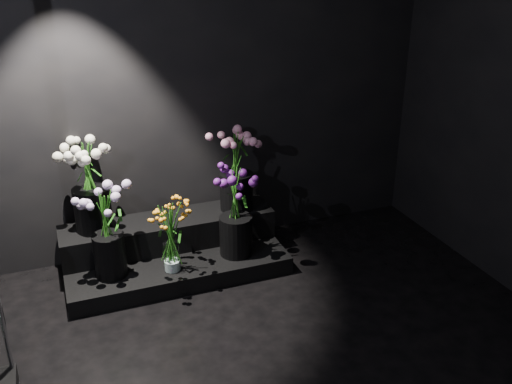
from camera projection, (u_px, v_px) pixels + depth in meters
wall_back at (183, 78)px, 4.28m from camera, size 4.00×0.00×4.00m
display_riser at (173, 248)px, 4.44m from camera, size 1.65×0.73×0.37m
bouquet_orange_bells at (170, 236)px, 4.06m from camera, size 0.26×0.26×0.55m
bouquet_lilac at (107, 226)px, 3.96m from camera, size 0.45×0.45×0.66m
bouquet_purple at (236, 210)px, 4.25m from camera, size 0.40×0.40×0.68m
bouquet_cream_roses at (89, 179)px, 4.11m from camera, size 0.42×0.42×0.69m
bouquet_pink_roses at (236, 165)px, 4.45m from camera, size 0.43×0.43×0.67m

